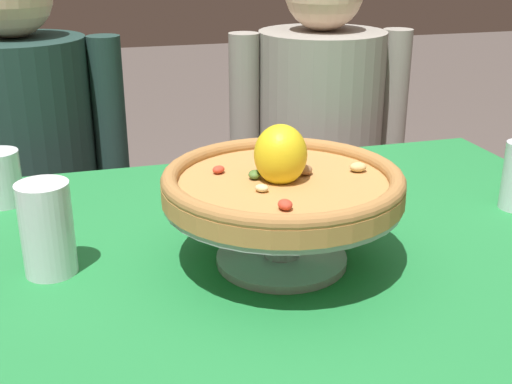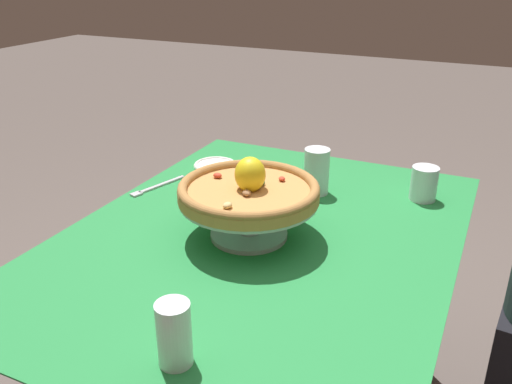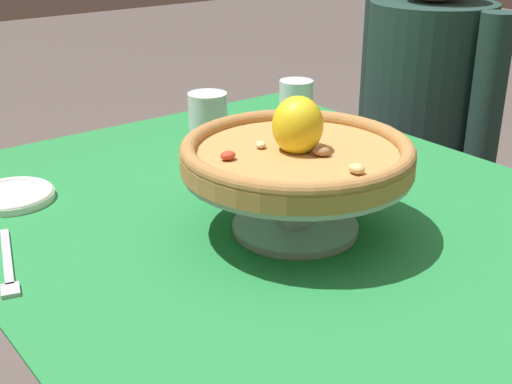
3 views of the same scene
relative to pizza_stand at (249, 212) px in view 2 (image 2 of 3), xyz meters
name	(u,v)px [view 2 (image 2 of 3)]	position (x,y,z in m)	size (l,w,h in m)	color
dining_table	(260,271)	(-0.01, 0.02, -0.17)	(1.28, 0.95, 0.75)	brown
pizza_stand	(249,212)	(0.00, 0.00, 0.00)	(0.34, 0.34, 0.11)	#B7B7C1
pizza	(249,190)	(0.00, 0.00, 0.06)	(0.35, 0.35, 0.11)	#BC8447
water_glass_back_left	(424,186)	(-0.42, 0.36, -0.03)	(0.08, 0.08, 0.10)	white
water_glass_side_left	(316,173)	(-0.33, 0.06, -0.01)	(0.08, 0.08, 0.14)	white
water_glass_side_right	(174,338)	(0.47, 0.09, -0.02)	(0.06, 0.06, 0.12)	white
side_plate	(215,166)	(-0.38, -0.31, -0.06)	(0.14, 0.14, 0.02)	white
dinner_fork	(156,187)	(-0.16, -0.40, -0.06)	(0.20, 0.07, 0.01)	#B7B7C1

